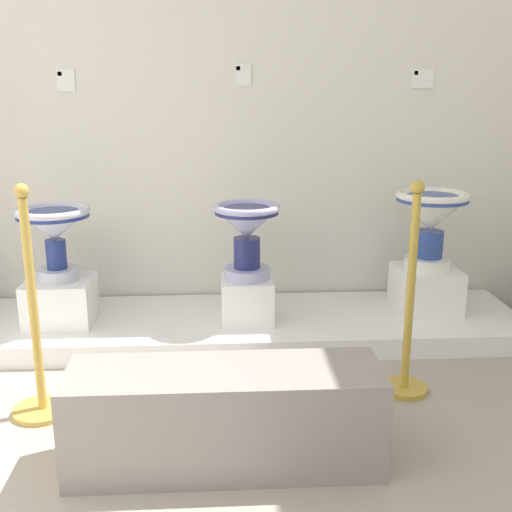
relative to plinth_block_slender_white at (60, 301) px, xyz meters
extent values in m
cube|color=silver|center=(1.06, 0.50, 1.40)|extent=(3.96, 0.06, 3.30)
cube|color=white|center=(1.06, 0.04, -0.19)|extent=(3.26, 0.81, 0.12)
cube|color=white|center=(0.00, 0.00, 0.00)|extent=(0.37, 0.34, 0.26)
cylinder|color=silver|center=(0.00, 0.00, 0.16)|extent=(0.23, 0.23, 0.07)
cylinder|color=navy|center=(0.00, 0.00, 0.28)|extent=(0.11, 0.11, 0.17)
cone|color=silver|center=(0.00, 0.00, 0.44)|extent=(0.40, 0.40, 0.16)
cylinder|color=navy|center=(0.00, 0.00, 0.51)|extent=(0.39, 0.39, 0.03)
torus|color=silver|center=(0.00, 0.00, 0.53)|extent=(0.41, 0.41, 0.04)
cylinder|color=navy|center=(0.00, 0.00, 0.52)|extent=(0.28, 0.28, 0.01)
cube|color=white|center=(1.07, -0.02, 0.00)|extent=(0.30, 0.30, 0.25)
cylinder|color=#AEB2E3|center=(1.07, -0.02, 0.16)|extent=(0.26, 0.26, 0.07)
cylinder|color=navy|center=(1.07, -0.02, 0.28)|extent=(0.15, 0.15, 0.17)
cone|color=#AEB2E3|center=(1.07, -0.02, 0.45)|extent=(0.37, 0.37, 0.17)
cylinder|color=navy|center=(1.07, -0.02, 0.52)|extent=(0.36, 0.36, 0.03)
torus|color=#AEB2E3|center=(1.07, -0.02, 0.54)|extent=(0.38, 0.38, 0.04)
cylinder|color=navy|center=(1.07, -0.02, 0.53)|extent=(0.26, 0.26, 0.01)
cube|color=white|center=(2.15, 0.07, 0.00)|extent=(0.37, 0.35, 0.27)
cylinder|color=white|center=(2.15, 0.07, 0.17)|extent=(0.28, 0.28, 0.07)
cylinder|color=#2A4492|center=(2.15, 0.07, 0.29)|extent=(0.16, 0.16, 0.16)
cone|color=white|center=(2.15, 0.07, 0.47)|extent=(0.42, 0.42, 0.21)
cylinder|color=#2A4492|center=(2.15, 0.07, 0.56)|extent=(0.41, 0.41, 0.03)
torus|color=white|center=(2.15, 0.07, 0.58)|extent=(0.42, 0.42, 0.04)
cylinder|color=#2A4492|center=(2.15, 0.07, 0.57)|extent=(0.29, 0.29, 0.01)
cube|color=white|center=(0.02, 0.46, 1.22)|extent=(0.10, 0.01, 0.13)
cube|color=#386BAD|center=(-0.01, 0.46, 1.26)|extent=(0.02, 0.01, 0.02)
cube|color=white|center=(1.07, 0.46, 1.25)|extent=(0.09, 0.01, 0.13)
cube|color=#386BAD|center=(1.04, 0.46, 1.29)|extent=(0.02, 0.01, 0.02)
cube|color=white|center=(2.17, 0.46, 1.23)|extent=(0.13, 0.01, 0.11)
cube|color=#5B9E4C|center=(2.13, 0.46, 1.27)|extent=(0.02, 0.01, 0.02)
cylinder|color=gold|center=(0.10, -0.82, -0.24)|extent=(0.27, 0.27, 0.02)
cylinder|color=gold|center=(0.10, -0.82, 0.26)|extent=(0.04, 0.04, 0.97)
sphere|color=gold|center=(0.10, -0.82, 0.77)|extent=(0.06, 0.06, 0.06)
cylinder|color=gold|center=(1.80, -0.71, -0.24)|extent=(0.23, 0.23, 0.02)
cylinder|color=gold|center=(1.80, -0.71, 0.25)|extent=(0.04, 0.04, 0.95)
sphere|color=gold|center=(1.80, -0.71, 0.75)|extent=(0.06, 0.06, 0.06)
cube|color=gray|center=(0.93, -1.26, -0.05)|extent=(1.21, 0.36, 0.40)
camera|label=1|loc=(0.92, -3.43, 1.19)|focal=43.87mm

